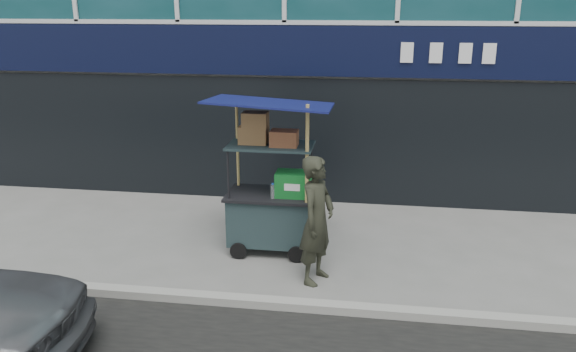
# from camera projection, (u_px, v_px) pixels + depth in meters

# --- Properties ---
(ground) EXTENTS (80.00, 80.00, 0.00)m
(ground) POSITION_uv_depth(u_px,v_px,m) (241.00, 297.00, 7.46)
(ground) COLOR slate
(ground) RESTS_ON ground
(curb) EXTENTS (80.00, 0.18, 0.12)m
(curb) POSITION_uv_depth(u_px,v_px,m) (237.00, 301.00, 7.26)
(curb) COLOR gray
(curb) RESTS_ON ground
(vendor_cart) EXTENTS (1.81, 1.28, 2.44)m
(vendor_cart) POSITION_uv_depth(u_px,v_px,m) (272.00, 199.00, 8.62)
(vendor_cart) COLOR #19282B
(vendor_cart) RESTS_ON ground
(vendor_man) EXTENTS (0.64, 0.77, 1.81)m
(vendor_man) POSITION_uv_depth(u_px,v_px,m) (317.00, 220.00, 7.66)
(vendor_man) COLOR black
(vendor_man) RESTS_ON ground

